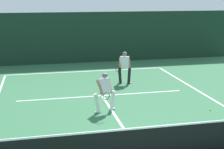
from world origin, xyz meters
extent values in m
cube|color=white|center=(0.00, 11.40, 0.00)|extent=(9.34, 0.10, 0.01)
cube|color=white|center=(0.00, 6.32, 0.00)|extent=(7.61, 0.10, 0.01)
cube|color=white|center=(0.00, 3.20, 0.00)|extent=(0.10, 6.40, 0.01)
cube|color=black|center=(0.00, 0.00, 0.48)|extent=(10.06, 0.02, 0.96)
cube|color=white|center=(0.00, 0.00, 0.98)|extent=(10.06, 0.03, 0.05)
cylinder|color=silver|center=(0.04, 4.32, 0.40)|extent=(0.28, 0.21, 0.80)
cylinder|color=silver|center=(-0.61, 4.10, 0.40)|extent=(0.34, 0.23, 0.80)
ellipsoid|color=white|center=(0.04, 4.32, 0.04)|extent=(0.28, 0.19, 0.09)
ellipsoid|color=white|center=(-0.61, 4.10, 0.04)|extent=(0.28, 0.19, 0.09)
cube|color=silver|center=(-0.29, 4.21, 1.07)|extent=(0.49, 0.43, 0.58)
cylinder|color=#9E704C|center=(-0.07, 4.28, 1.04)|extent=(0.21, 0.15, 0.61)
cylinder|color=#9E704C|center=(-0.50, 4.14, 1.04)|extent=(0.24, 0.49, 0.50)
sphere|color=#9E704C|center=(-0.29, 4.21, 1.47)|extent=(0.21, 0.21, 0.21)
cylinder|color=#19478C|center=(-0.29, 4.21, 1.50)|extent=(0.29, 0.29, 0.04)
cylinder|color=black|center=(-0.47, 3.89, 0.83)|extent=(0.11, 0.26, 0.03)
torus|color=black|center=(-0.36, 3.56, 0.83)|extent=(0.29, 0.12, 0.29)
cylinder|color=black|center=(1.79, 8.14, 0.42)|extent=(0.23, 0.20, 0.84)
cylinder|color=black|center=(1.33, 8.27, 0.42)|extent=(0.25, 0.20, 0.85)
ellipsoid|color=white|center=(1.79, 8.14, 0.04)|extent=(0.28, 0.18, 0.09)
ellipsoid|color=white|center=(1.33, 8.27, 0.04)|extent=(0.28, 0.18, 0.09)
cube|color=silver|center=(1.56, 8.21, 1.13)|extent=(0.49, 0.38, 0.60)
cylinder|color=#9E704C|center=(1.79, 8.14, 1.11)|extent=(0.20, 0.15, 0.65)
cylinder|color=#9E704C|center=(1.33, 8.27, 1.11)|extent=(0.26, 0.58, 0.47)
sphere|color=#9E704C|center=(1.56, 8.21, 1.55)|extent=(0.22, 0.22, 0.22)
cylinder|color=#19478C|center=(1.56, 8.21, 1.59)|extent=(0.30, 0.30, 0.04)
cylinder|color=black|center=(1.21, 8.05, 0.88)|extent=(0.10, 0.26, 0.03)
torus|color=black|center=(1.11, 7.72, 0.88)|extent=(0.29, 0.11, 0.29)
sphere|color=#D1E033|center=(3.86, 3.40, 0.03)|extent=(0.07, 0.07, 0.07)
cube|color=#163022|center=(0.00, 14.15, 1.69)|extent=(21.64, 0.12, 3.38)
camera|label=1|loc=(-2.76, -8.18, 4.54)|focal=53.91mm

